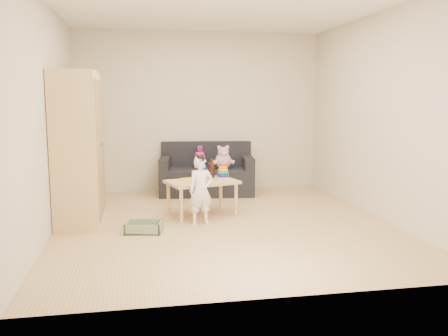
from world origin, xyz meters
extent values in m
plane|color=tan|center=(0.00, 0.00, 0.00)|extent=(4.50, 4.50, 0.00)
plane|color=white|center=(0.00, 0.00, 2.60)|extent=(4.50, 4.50, 0.00)
plane|color=beige|center=(0.00, 2.25, 1.30)|extent=(4.00, 0.00, 4.00)
plane|color=beige|center=(0.00, -2.25, 1.30)|extent=(4.00, 0.00, 4.00)
plane|color=beige|center=(-2.00, 0.00, 1.30)|extent=(0.00, 4.50, 4.50)
plane|color=beige|center=(2.00, 0.00, 1.30)|extent=(0.00, 4.50, 4.50)
cube|color=#E6C37E|center=(-1.73, 0.37, 0.92)|extent=(0.51, 1.02, 1.84)
cube|color=black|center=(0.05, 1.83, 0.21)|extent=(1.56, 0.92, 0.41)
cube|color=#DEAE79|center=(-0.21, 0.44, 0.23)|extent=(1.00, 0.79, 0.46)
imported|color=white|center=(-0.28, 0.02, 0.40)|extent=(0.32, 0.23, 0.81)
imported|color=#B82286|center=(-0.06, 1.81, 0.60)|extent=(0.19, 0.13, 0.36)
cylinder|color=#DDFA0D|center=(0.10, 0.59, 0.47)|extent=(0.16, 0.16, 0.02)
cylinder|color=silver|center=(0.10, 0.59, 0.57)|extent=(0.02, 0.02, 0.19)
torus|color=#160BBF|center=(0.10, 0.59, 0.50)|extent=(0.17, 0.17, 0.04)
torus|color=#169020|center=(0.10, 0.59, 0.54)|extent=(0.16, 0.16, 0.04)
torus|color=yellow|center=(0.10, 0.59, 0.58)|extent=(0.13, 0.13, 0.04)
torus|color=orange|center=(0.10, 0.59, 0.61)|extent=(0.11, 0.11, 0.03)
torus|color=red|center=(0.10, 0.59, 0.64)|extent=(0.10, 0.10, 0.03)
cylinder|color=black|center=(-0.05, 0.65, 0.56)|extent=(0.09, 0.09, 0.20)
cylinder|color=black|center=(-0.05, 0.65, 0.68)|extent=(0.04, 0.04, 0.05)
cylinder|color=black|center=(-0.05, 0.65, 0.71)|extent=(0.05, 0.05, 0.02)
cube|color=#EEF71A|center=(-0.37, 0.52, 0.47)|extent=(0.25, 0.25, 0.02)
camera|label=1|loc=(-1.01, -5.59, 1.52)|focal=38.00mm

